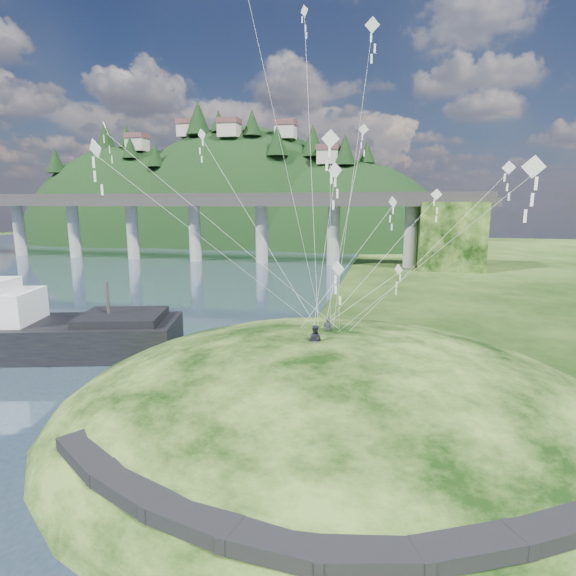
# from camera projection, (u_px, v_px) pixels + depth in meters

# --- Properties ---
(ground) EXTENTS (320.00, 320.00, 0.00)m
(ground) POSITION_uv_depth(u_px,v_px,m) (201.00, 417.00, 27.01)
(ground) COLOR black
(ground) RESTS_ON ground
(grass_hill) EXTENTS (36.00, 32.00, 13.00)m
(grass_hill) POSITION_uv_depth(u_px,v_px,m) (337.00, 439.00, 27.44)
(grass_hill) COLOR black
(grass_hill) RESTS_ON ground
(footpath) EXTENTS (22.29, 5.84, 0.83)m
(footpath) POSITION_uv_depth(u_px,v_px,m) (284.00, 511.00, 15.65)
(footpath) COLOR black
(footpath) RESTS_ON ground
(bridge) EXTENTS (160.00, 11.00, 15.00)m
(bridge) POSITION_uv_depth(u_px,v_px,m) (218.00, 218.00, 98.16)
(bridge) COLOR #2D2B2B
(bridge) RESTS_ON ground
(far_ridge) EXTENTS (153.00, 70.00, 94.50)m
(far_ridge) POSITION_uv_depth(u_px,v_px,m) (229.00, 263.00, 155.00)
(far_ridge) COLOR black
(far_ridge) RESTS_ON ground
(work_barge) EXTENTS (25.26, 12.86, 8.53)m
(work_barge) POSITION_uv_depth(u_px,v_px,m) (25.00, 330.00, 37.87)
(work_barge) COLOR black
(work_barge) RESTS_ON ground
(wooden_dock) EXTENTS (12.78, 2.74, 0.91)m
(wooden_dock) POSITION_uv_depth(u_px,v_px,m) (172.00, 361.00, 35.48)
(wooden_dock) COLOR #392417
(wooden_dock) RESTS_ON ground
(kite_flyers) EXTENTS (1.28, 3.06, 1.84)m
(kite_flyers) POSITION_uv_depth(u_px,v_px,m) (318.00, 323.00, 25.94)
(kite_flyers) COLOR #252531
(kite_flyers) RESTS_ON ground
(kite_swarm) EXTENTS (19.75, 17.39, 19.34)m
(kite_swarm) POSITION_uv_depth(u_px,v_px,m) (334.00, 154.00, 25.11)
(kite_swarm) COLOR silver
(kite_swarm) RESTS_ON ground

